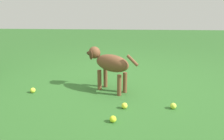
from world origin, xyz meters
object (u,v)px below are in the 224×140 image
at_px(tennis_ball_1, 173,106).
at_px(tennis_ball_4, 109,68).
at_px(tennis_ball_3, 33,90).
at_px(dog, 109,63).
at_px(tennis_ball_0, 124,106).
at_px(tennis_ball_2, 113,119).

height_order(tennis_ball_1, tennis_ball_4, same).
bearing_deg(tennis_ball_3, dog, 8.86).
height_order(dog, tennis_ball_4, dog).
distance_m(tennis_ball_0, tennis_ball_1, 0.53).
relative_size(tennis_ball_2, tennis_ball_3, 1.00).
bearing_deg(dog, tennis_ball_3, 43.16).
bearing_deg(dog, tennis_ball_4, -51.03).
height_order(dog, tennis_ball_0, dog).
distance_m(tennis_ball_1, tennis_ball_2, 0.72).
bearing_deg(tennis_ball_3, tennis_ball_0, -17.75).
xyz_separation_m(dog, tennis_ball_0, (0.21, -0.53, -0.33)).
bearing_deg(tennis_ball_4, dog, -85.33).
distance_m(dog, tennis_ball_2, 0.90).
height_order(tennis_ball_2, tennis_ball_3, same).
bearing_deg(tennis_ball_3, tennis_ball_2, -32.24).
xyz_separation_m(tennis_ball_0, tennis_ball_1, (0.53, 0.03, 0.00)).
height_order(tennis_ball_0, tennis_ball_2, same).
xyz_separation_m(dog, tennis_ball_1, (0.74, -0.50, -0.33)).
bearing_deg(tennis_ball_0, tennis_ball_1, 2.80).
bearing_deg(tennis_ball_3, tennis_ball_4, 50.48).
bearing_deg(tennis_ball_4, tennis_ball_2, -84.37).
xyz_separation_m(tennis_ball_0, tennis_ball_3, (-1.18, 0.38, 0.00)).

